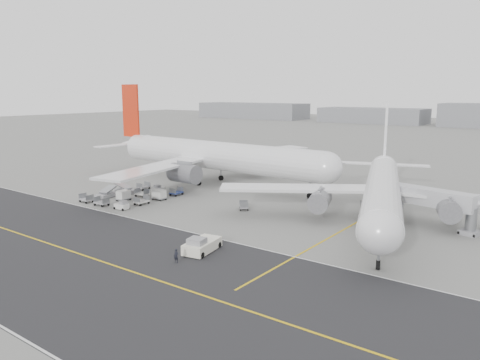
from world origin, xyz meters
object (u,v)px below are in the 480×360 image
Objects in this scene: airliner_a at (211,155)px; pushback_tug at (202,245)px; airliner_b at (382,189)px; jet_bridge at (427,199)px; ground_crew_a at (176,256)px.

airliner_a reaches higher than pushback_tug.
airliner_b reaches higher than jet_bridge.
airliner_a is at bearing 117.75° from pushback_tug.
airliner_b is at bearing 58.54° from ground_crew_a.
pushback_tug reaches higher than ground_crew_a.
airliner_a is 4.02× the size of jet_bridge.
jet_bridge reaches higher than pushback_tug.
jet_bridge is (6.43, 2.40, -1.17)m from airliner_b.
airliner_b is 29.60× the size of ground_crew_a.
airliner_a is 47.96m from pushback_tug.
ground_crew_a is (-20.20, -35.75, -3.39)m from jet_bridge.
jet_bridge is at bearing 51.52° from ground_crew_a.
jet_bridge is at bearing 1.38° from airliner_b.
jet_bridge is (49.82, -6.51, -2.27)m from airliner_a.
airliner_a is at bearing 116.01° from ground_crew_a.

